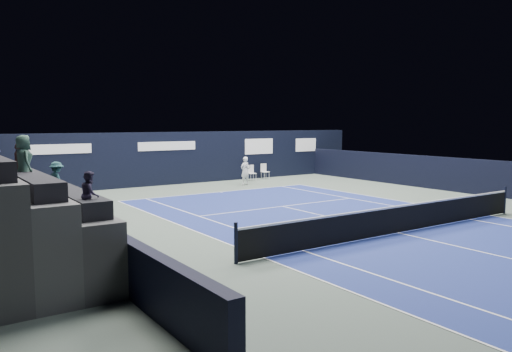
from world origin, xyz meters
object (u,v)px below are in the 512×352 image
at_px(line_judge_chair, 92,220).
at_px(tennis_net, 399,218).
at_px(folding_chair_back_a, 251,170).
at_px(tennis_player, 245,171).
at_px(folding_chair_back_b, 264,170).

bearing_deg(line_judge_chair, tennis_net, -33.85).
distance_m(folding_chair_back_a, line_judge_chair, 16.51).
bearing_deg(tennis_net, tennis_player, 78.45).
relative_size(folding_chair_back_a, tennis_net, 0.08).
distance_m(folding_chair_back_b, tennis_player, 3.32).
xyz_separation_m(line_judge_chair, tennis_net, (8.61, -5.19, -0.04)).
bearing_deg(folding_chair_back_a, tennis_player, -126.94).
xyz_separation_m(folding_chair_back_b, line_judge_chair, (-14.16, -10.43, -0.02)).
xyz_separation_m(folding_chair_back_b, tennis_player, (-2.73, -1.87, 0.26)).
bearing_deg(tennis_player, folding_chair_back_b, 34.44).
bearing_deg(folding_chair_back_b, folding_chair_back_a, -168.09).
bearing_deg(tennis_net, folding_chair_back_a, 74.23).
relative_size(folding_chair_back_a, tennis_player, 0.60).
bearing_deg(folding_chair_back_a, folding_chair_back_b, 16.35).
height_order(folding_chair_back_a, tennis_net, tennis_net).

